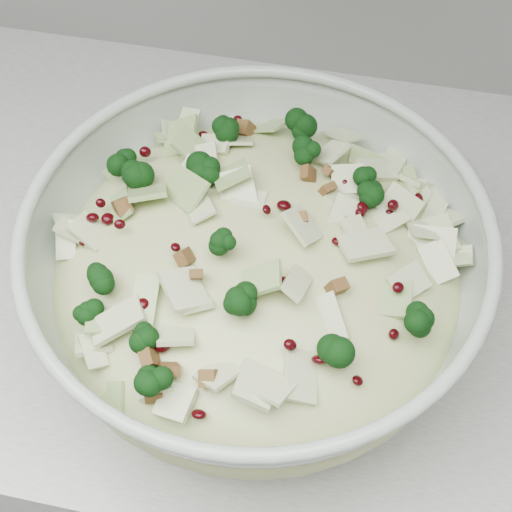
# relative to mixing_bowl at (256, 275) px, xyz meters

# --- Properties ---
(counter) EXTENTS (3.60, 0.60, 0.90)m
(counter) POSITION_rel_mixing_bowl_xyz_m (0.34, 0.10, -0.53)
(counter) COLOR silver
(counter) RESTS_ON floor
(mixing_bowl) EXTENTS (0.50, 0.50, 0.15)m
(mixing_bowl) POSITION_rel_mixing_bowl_xyz_m (0.00, 0.00, 0.00)
(mixing_bowl) COLOR #A4B5A5
(mixing_bowl) RESTS_ON counter
(salad) EXTENTS (0.50, 0.50, 0.15)m
(salad) POSITION_rel_mixing_bowl_xyz_m (0.00, 0.00, 0.02)
(salad) COLOR #B6BC81
(salad) RESTS_ON mixing_bowl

